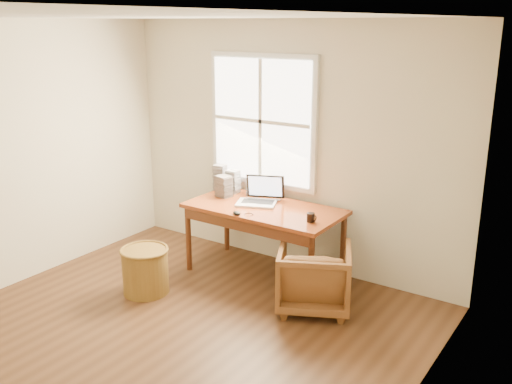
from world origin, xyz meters
TOP-DOWN VIEW (x-y plane):
  - room_shell at (-0.02, 0.16)m, footprint 4.04×4.54m
  - desk at (0.00, 1.80)m, footprint 1.60×0.80m
  - armchair at (0.78, 1.45)m, footprint 0.88×0.89m
  - wicker_stool at (-0.74, 0.81)m, footprint 0.53×0.53m
  - laptop at (-0.12, 1.83)m, footprint 0.51×0.52m
  - mouse at (-0.09, 1.45)m, footprint 0.12×0.09m
  - coffee_mug at (0.61, 1.67)m, footprint 0.08×0.08m
  - cd_stack_a at (-0.56, 2.03)m, footprint 0.13×0.12m
  - cd_stack_b at (-0.56, 1.86)m, footprint 0.17×0.15m
  - cd_stack_c at (-0.75, 2.04)m, footprint 0.15×0.13m
  - cd_stack_d at (-0.32, 2.08)m, footprint 0.18×0.17m

SIDE VIEW (x-z plane):
  - wicker_stool at x=-0.74m, z-range 0.00..0.45m
  - armchair at x=0.78m, z-range 0.00..0.61m
  - desk at x=0.00m, z-range 0.71..0.75m
  - mouse at x=-0.09m, z-range 0.75..0.78m
  - coffee_mug at x=0.61m, z-range 0.75..0.84m
  - cd_stack_d at x=-0.32m, z-range 0.75..0.93m
  - cd_stack_b at x=-0.56m, z-range 0.75..0.98m
  - cd_stack_a at x=-0.56m, z-range 0.75..1.01m
  - laptop at x=-0.12m, z-range 0.75..1.04m
  - cd_stack_c at x=-0.75m, z-range 0.75..1.04m
  - room_shell at x=-0.02m, z-range 0.00..2.64m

